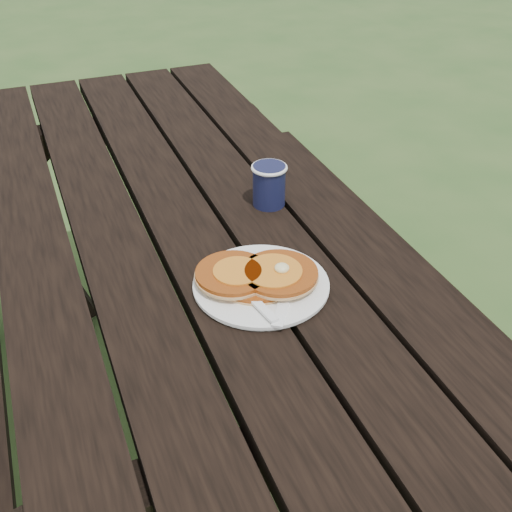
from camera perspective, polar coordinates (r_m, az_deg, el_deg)
name	(u,v)px	position (r m, az deg, el deg)	size (l,w,h in m)	color
ground	(194,435)	(1.90, -5.52, -15.55)	(60.00, 60.00, 0.00)	#2E4D21
picnic_table	(186,338)	(1.64, -6.23, -7.28)	(1.36, 1.80, 0.75)	black
plate	(261,285)	(1.16, 0.45, -2.62)	(0.24, 0.24, 0.01)	white
pancake_stack	(257,275)	(1.15, 0.13, -1.72)	(0.21, 0.17, 0.04)	#9A4311
knife	(286,294)	(1.13, 2.71, -3.39)	(0.02, 0.18, 0.01)	white
fork	(257,303)	(1.10, 0.13, -4.22)	(0.03, 0.16, 0.01)	white
coffee_cup	(269,183)	(1.38, 1.17, 6.54)	(0.08, 0.08, 0.09)	#131636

